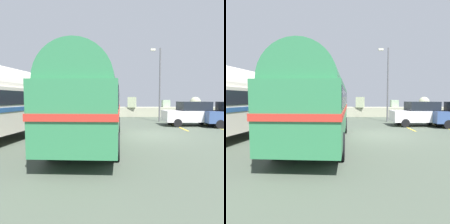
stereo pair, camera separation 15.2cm
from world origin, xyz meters
The scene contains 5 objects.
ground centered at (0.00, 0.00, 0.01)m, with size 32.00×26.00×0.02m.
breakwater centered at (-0.12, 11.80, 0.68)m, with size 31.36×2.20×2.33m.
vintage_coach centered at (-3.04, -1.88, 2.05)m, with size 2.73×8.67×3.70m.
parked_car_nearest centered at (3.89, 3.87, 0.97)m, with size 4.17×1.87×1.86m.
lamp_post centered at (1.99, 6.55, 3.72)m, with size 0.92×0.43×6.62m.
Camera 2 is at (-1.94, -10.90, 2.11)m, focal length 30.68 mm.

